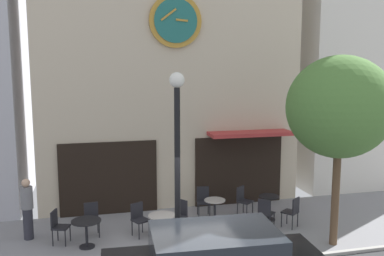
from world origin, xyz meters
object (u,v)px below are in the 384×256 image
(cafe_table_rightmost, at_px, (269,204))
(cafe_chair_right_end, at_px, (139,217))
(cafe_chair_curbside, at_px, (203,199))
(cafe_table_center, at_px, (162,223))
(cafe_chair_left_end, at_px, (180,213))
(cafe_chair_under_awning, at_px, (58,224))
(cafe_chair_near_lamp, at_px, (243,199))
(cafe_chair_near_tree, at_px, (265,211))
(street_lamp, at_px, (177,166))
(cafe_chair_facing_street, at_px, (92,217))
(cafe_table_center_right, at_px, (86,228))
(cafe_table_near_door, at_px, (215,208))
(cafe_chair_by_entrance, at_px, (293,210))
(pedestrian_grey, at_px, (27,208))
(street_tree, at_px, (340,107))

(cafe_table_rightmost, relative_size, cafe_chair_right_end, 0.83)
(cafe_table_rightmost, xyz_separation_m, cafe_chair_curbside, (-1.83, 0.85, 0.04))
(cafe_table_center, relative_size, cafe_chair_left_end, 0.82)
(cafe_chair_under_awning, xyz_separation_m, cafe_chair_near_lamp, (5.48, 0.89, 0.00))
(cafe_chair_near_tree, xyz_separation_m, cafe_chair_under_awning, (-5.68, 0.38, 0.00))
(cafe_table_rightmost, relative_size, cafe_chair_left_end, 0.83)
(street_lamp, xyz_separation_m, cafe_chair_facing_street, (-2.03, 1.89, -1.75))
(street_lamp, bearing_deg, cafe_table_center_right, 152.98)
(cafe_table_center_right, height_order, cafe_chair_facing_street, cafe_chair_facing_street)
(cafe_table_near_door, bearing_deg, cafe_chair_curbside, 97.84)
(cafe_table_rightmost, xyz_separation_m, cafe_chair_by_entrance, (0.40, -0.74, 0.04))
(pedestrian_grey, bearing_deg, cafe_table_center, -16.98)
(street_tree, distance_m, cafe_chair_by_entrance, 3.38)
(cafe_chair_near_tree, bearing_deg, cafe_table_near_door, 152.75)
(street_tree, relative_size, cafe_chair_curbside, 5.46)
(cafe_table_center_right, bearing_deg, pedestrian_grey, 148.79)
(cafe_table_near_door, height_order, cafe_chair_near_tree, cafe_chair_near_tree)
(street_lamp, relative_size, cafe_chair_by_entrance, 4.99)
(cafe_chair_near_lamp, distance_m, pedestrian_grey, 6.30)
(street_lamp, xyz_separation_m, cafe_table_rightmost, (3.21, 1.80, -1.79))
(cafe_table_center, bearing_deg, cafe_chair_facing_street, 152.94)
(cafe_table_center, relative_size, cafe_chair_by_entrance, 0.82)
(street_lamp, xyz_separation_m, cafe_chair_by_entrance, (3.60, 1.06, -1.75))
(cafe_table_center_right, relative_size, cafe_table_near_door, 1.00)
(street_lamp, bearing_deg, cafe_chair_right_end, 115.84)
(cafe_table_rightmost, bearing_deg, street_lamp, -150.64)
(cafe_table_center, xyz_separation_m, cafe_chair_by_entrance, (3.83, 0.09, -0.00))
(street_tree, distance_m, cafe_table_near_door, 4.55)
(cafe_table_rightmost, height_order, cafe_chair_left_end, cafe_chair_left_end)
(cafe_chair_by_entrance, bearing_deg, cafe_chair_near_tree, 174.82)
(cafe_table_rightmost, relative_size, cafe_chair_near_lamp, 0.83)
(cafe_chair_under_awning, bearing_deg, street_lamp, -27.67)
(cafe_table_center_right, bearing_deg, cafe_chair_facing_street, 80.23)
(street_tree, distance_m, pedestrian_grey, 8.58)
(street_lamp, distance_m, pedestrian_grey, 4.45)
(cafe_table_center_right, xyz_separation_m, cafe_chair_by_entrance, (5.77, -0.04, 0.00))
(cafe_chair_under_awning, relative_size, pedestrian_grey, 0.54)
(cafe_table_rightmost, bearing_deg, cafe_chair_left_end, -175.57)
(street_lamp, relative_size, cafe_table_near_door, 5.89)
(cafe_table_near_door, xyz_separation_m, pedestrian_grey, (-5.18, 0.22, 0.36))
(cafe_chair_left_end, bearing_deg, street_tree, -26.14)
(cafe_chair_by_entrance, bearing_deg, cafe_table_center, -178.64)
(cafe_chair_by_entrance, distance_m, cafe_chair_under_awning, 6.51)
(cafe_chair_facing_street, bearing_deg, cafe_table_center_right, -99.77)
(street_lamp, bearing_deg, cafe_chair_left_end, 76.09)
(cafe_chair_near_lamp, bearing_deg, cafe_table_center_right, -164.73)
(cafe_table_rightmost, height_order, cafe_chair_near_tree, cafe_chair_near_tree)
(cafe_table_center, height_order, cafe_chair_right_end, cafe_chair_right_end)
(cafe_chair_under_awning, xyz_separation_m, pedestrian_grey, (-0.80, 0.51, 0.33))
(cafe_chair_near_tree, relative_size, cafe_chair_left_end, 1.00)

